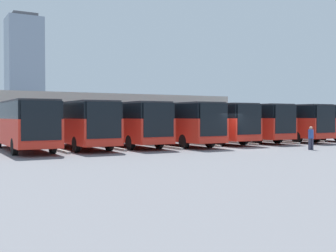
% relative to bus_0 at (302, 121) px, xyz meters
% --- Properties ---
extents(ground_plane, '(600.00, 600.00, 0.00)m').
position_rel_bus_0_xyz_m(ground_plane, '(13.30, 5.77, -1.85)').
color(ground_plane, slate).
extents(bus_0, '(2.56, 10.77, 3.31)m').
position_rel_bus_0_xyz_m(bus_0, '(0.00, 0.00, 0.00)').
color(bus_0, red).
rests_on(bus_0, ground_plane).
extents(curb_divider_0, '(0.25, 5.36, 0.15)m').
position_rel_bus_0_xyz_m(curb_divider_0, '(1.90, 1.59, -1.77)').
color(curb_divider_0, '#9E9E99').
rests_on(curb_divider_0, ground_plane).
extents(bus_1, '(2.56, 10.77, 3.31)m').
position_rel_bus_0_xyz_m(bus_1, '(3.80, 0.68, 0.00)').
color(bus_1, red).
rests_on(bus_1, ground_plane).
extents(curb_divider_1, '(0.25, 5.36, 0.15)m').
position_rel_bus_0_xyz_m(curb_divider_1, '(5.70, 2.27, -1.77)').
color(curb_divider_1, '#9E9E99').
rests_on(curb_divider_1, ground_plane).
extents(bus_2, '(2.56, 10.77, 3.31)m').
position_rel_bus_0_xyz_m(bus_2, '(7.60, -0.02, 0.00)').
color(bus_2, red).
rests_on(bus_2, ground_plane).
extents(curb_divider_2, '(0.25, 5.36, 0.15)m').
position_rel_bus_0_xyz_m(curb_divider_2, '(9.50, 1.57, -1.77)').
color(curb_divider_2, '#9E9E99').
rests_on(curb_divider_2, ground_plane).
extents(bus_3, '(2.56, 10.77, 3.31)m').
position_rel_bus_0_xyz_m(bus_3, '(11.40, 0.08, 0.00)').
color(bus_3, red).
rests_on(bus_3, ground_plane).
extents(curb_divider_3, '(0.25, 5.36, 0.15)m').
position_rel_bus_0_xyz_m(curb_divider_3, '(13.30, 1.67, -1.77)').
color(curb_divider_3, '#9E9E99').
rests_on(curb_divider_3, ground_plane).
extents(bus_4, '(2.56, 10.77, 3.31)m').
position_rel_bus_0_xyz_m(bus_4, '(15.20, 0.85, 0.00)').
color(bus_4, red).
rests_on(bus_4, ground_plane).
extents(curb_divider_4, '(0.25, 5.36, 0.15)m').
position_rel_bus_0_xyz_m(curb_divider_4, '(17.09, 2.44, -1.77)').
color(curb_divider_4, '#9E9E99').
rests_on(curb_divider_4, ground_plane).
extents(bus_5, '(2.56, 10.77, 3.31)m').
position_rel_bus_0_xyz_m(bus_5, '(18.99, -0.00, 0.00)').
color(bus_5, red).
rests_on(bus_5, ground_plane).
extents(curb_divider_5, '(0.25, 5.36, 0.15)m').
position_rel_bus_0_xyz_m(curb_divider_5, '(20.89, 1.58, -1.77)').
color(curb_divider_5, '#9E9E99').
rests_on(curb_divider_5, ground_plane).
extents(bus_6, '(2.56, 10.77, 3.31)m').
position_rel_bus_0_xyz_m(bus_6, '(22.79, 0.05, 0.00)').
color(bus_6, red).
rests_on(bus_6, ground_plane).
extents(curb_divider_6, '(0.25, 5.36, 0.15)m').
position_rel_bus_0_xyz_m(curb_divider_6, '(24.69, 1.64, -1.77)').
color(curb_divider_6, '#9E9E99').
rests_on(curb_divider_6, ground_plane).
extents(bus_7, '(2.56, 10.77, 3.31)m').
position_rel_bus_0_xyz_m(bus_7, '(26.59, 0.24, 0.00)').
color(bus_7, red).
rests_on(bus_7, ground_plane).
extents(pedestrian, '(0.45, 0.45, 1.61)m').
position_rel_bus_0_xyz_m(pedestrian, '(9.29, 9.34, -0.98)').
color(pedestrian, '#38384C').
rests_on(pedestrian, ground_plane).
extents(station_building, '(31.25, 15.83, 4.90)m').
position_rel_bus_0_xyz_m(station_building, '(13.30, -21.45, 0.63)').
color(station_building, '#A8A399').
rests_on(station_building, ground_plane).
extents(office_tower, '(20.68, 20.68, 65.06)m').
position_rel_bus_0_xyz_m(office_tower, '(-19.24, -240.85, 30.08)').
color(office_tower, '#7F8EA3').
rests_on(office_tower, ground_plane).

